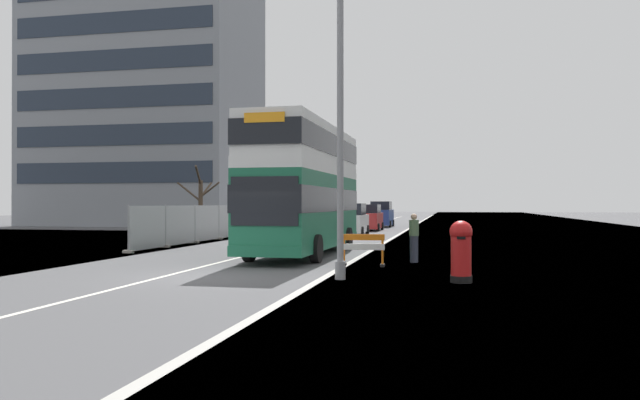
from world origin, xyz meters
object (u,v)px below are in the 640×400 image
Objects in this scene: red_pillar_postbox at (461,249)px; car_oncoming_near at (351,220)px; lamppost_foreground at (340,133)px; roadworks_barrier at (363,247)px; double_decker_bus at (305,187)px; car_receding_mid at (368,218)px; pedestrian_at_kerb at (414,238)px; car_receding_far at (381,215)px.

red_pillar_postbox is 0.38× the size of car_oncoming_near.
lamppost_foreground is 5.89× the size of roadworks_barrier.
car_receding_mid is at bearing 91.30° from double_decker_bus.
red_pillar_postbox is at bearing -73.83° from pedestrian_at_kerb.
car_receding_mid is at bearing 96.27° from lamppost_foreground.
car_oncoming_near is 14.35m from car_receding_far.
lamppost_foreground is 4.99m from roadworks_barrier.
car_receding_far is 2.60× the size of pedestrian_at_kerb.
car_oncoming_near is (-6.79, 24.01, 0.09)m from red_pillar_postbox.
lamppost_foreground reaches higher than pedestrian_at_kerb.
car_receding_far is 33.38m from pedestrian_at_kerb.
lamppost_foreground reaches higher than car_oncoming_near.
lamppost_foreground is 38.63m from car_receding_far.
lamppost_foreground is 31.02m from car_receding_mid.
red_pillar_postbox is at bearing -49.52° from roadworks_barrier.
double_decker_bus is 5.45m from pedestrian_at_kerb.
pedestrian_at_kerb is at bearing 47.18° from roadworks_barrier.
car_receding_mid reaches higher than red_pillar_postbox.
lamppost_foreground reaches higher than roadworks_barrier.
double_decker_bus reaches higher than red_pillar_postbox.
car_receding_far is at bearing 90.65° from double_decker_bus.
red_pillar_postbox is (6.06, -7.72, -1.86)m from double_decker_bus.
car_receding_far reaches higher than pedestrian_at_kerb.
car_receding_mid is (-6.58, 30.65, 0.06)m from red_pillar_postbox.
lamppost_foreground is 4.94× the size of pedestrian_at_kerb.
car_oncoming_near is at bearing 92.57° from double_decker_bus.
car_receding_far is (0.38, 14.34, 0.09)m from car_oncoming_near.
car_oncoming_near is (-3.58, 24.04, -3.03)m from lamppost_foreground.
car_receding_far is (-3.20, 38.39, -2.94)m from lamppost_foreground.
car_oncoming_near is 6.65m from car_receding_mid.
lamppost_foreground is 24.50m from car_oncoming_near.
car_oncoming_near is (-3.68, 20.36, 0.34)m from roadworks_barrier.
lamppost_foreground reaches higher than double_decker_bus.
car_receding_far reaches higher than red_pillar_postbox.
pedestrian_at_kerb is (5.25, -18.68, -0.11)m from car_oncoming_near.
red_pillar_postbox is 0.36× the size of car_receding_far.
double_decker_bus reaches higher than car_receding_far.
car_oncoming_near reaches higher than pedestrian_at_kerb.
pedestrian_at_kerb is at bearing 106.17° from red_pillar_postbox.
pedestrian_at_kerb reaches higher than roadworks_barrier.
roadworks_barrier is (2.95, -4.08, -2.12)m from double_decker_bus.
car_oncoming_near is 19.40m from pedestrian_at_kerb.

